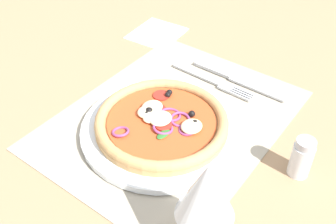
{
  "coord_description": "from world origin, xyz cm",
  "views": [
    {
      "loc": [
        42.93,
        31.14,
        46.46
      ],
      "look_at": [
        1.16,
        0.0,
        2.47
      ],
      "focal_mm": 42.98,
      "sensor_mm": 36.0,
      "label": 1
    }
  ],
  "objects_px": {
    "pizza": "(162,122)",
    "napkin": "(157,33)",
    "wine_glass": "(206,194)",
    "plate": "(162,129)",
    "pepper_shaker": "(302,158)",
    "knife": "(239,80)",
    "fork": "(215,83)"
  },
  "relations": [
    {
      "from": "knife",
      "to": "napkin",
      "type": "distance_m",
      "value": 0.26
    },
    {
      "from": "plate",
      "to": "wine_glass",
      "type": "bearing_deg",
      "value": 51.19
    },
    {
      "from": "wine_glass",
      "to": "pepper_shaker",
      "type": "height_order",
      "value": "wine_glass"
    },
    {
      "from": "napkin",
      "to": "knife",
      "type": "bearing_deg",
      "value": 77.11
    },
    {
      "from": "knife",
      "to": "wine_glass",
      "type": "bearing_deg",
      "value": -68.02
    },
    {
      "from": "knife",
      "to": "napkin",
      "type": "xyz_separation_m",
      "value": [
        -0.06,
        -0.25,
        -0.0
      ]
    },
    {
      "from": "pizza",
      "to": "pepper_shaker",
      "type": "relative_size",
      "value": 3.3
    },
    {
      "from": "plate",
      "to": "fork",
      "type": "xyz_separation_m",
      "value": [
        -0.17,
        0.0,
        -0.0
      ]
    },
    {
      "from": "fork",
      "to": "pepper_shaker",
      "type": "relative_size",
      "value": 2.69
    },
    {
      "from": "knife",
      "to": "wine_glass",
      "type": "distance_m",
      "value": 0.38
    },
    {
      "from": "napkin",
      "to": "pizza",
      "type": "bearing_deg",
      "value": 39.42
    },
    {
      "from": "plate",
      "to": "napkin",
      "type": "height_order",
      "value": "plate"
    },
    {
      "from": "pizza",
      "to": "knife",
      "type": "distance_m",
      "value": 0.21
    },
    {
      "from": "knife",
      "to": "napkin",
      "type": "height_order",
      "value": "knife"
    },
    {
      "from": "pizza",
      "to": "knife",
      "type": "height_order",
      "value": "pizza"
    },
    {
      "from": "wine_glass",
      "to": "pizza",
      "type": "bearing_deg",
      "value": -128.86
    },
    {
      "from": "plate",
      "to": "pizza",
      "type": "xyz_separation_m",
      "value": [
        -0.0,
        -0.0,
        0.02
      ]
    },
    {
      "from": "knife",
      "to": "plate",
      "type": "bearing_deg",
      "value": -98.87
    },
    {
      "from": "wine_glass",
      "to": "knife",
      "type": "bearing_deg",
      "value": -158.55
    },
    {
      "from": "pizza",
      "to": "fork",
      "type": "bearing_deg",
      "value": 179.78
    },
    {
      "from": "plate",
      "to": "knife",
      "type": "height_order",
      "value": "plate"
    },
    {
      "from": "knife",
      "to": "wine_glass",
      "type": "height_order",
      "value": "wine_glass"
    },
    {
      "from": "napkin",
      "to": "pepper_shaker",
      "type": "bearing_deg",
      "value": 64.33
    },
    {
      "from": "knife",
      "to": "wine_glass",
      "type": "relative_size",
      "value": 1.34
    },
    {
      "from": "pizza",
      "to": "napkin",
      "type": "distance_m",
      "value": 0.34
    },
    {
      "from": "fork",
      "to": "pizza",
      "type": "bearing_deg",
      "value": -88.63
    },
    {
      "from": "plate",
      "to": "napkin",
      "type": "relative_size",
      "value": 2.29
    },
    {
      "from": "pizza",
      "to": "wine_glass",
      "type": "xyz_separation_m",
      "value": [
        0.13,
        0.17,
        0.07
      ]
    },
    {
      "from": "plate",
      "to": "knife",
      "type": "bearing_deg",
      "value": 170.59
    },
    {
      "from": "fork",
      "to": "knife",
      "type": "height_order",
      "value": "knife"
    },
    {
      "from": "plate",
      "to": "pepper_shaker",
      "type": "relative_size",
      "value": 4.03
    },
    {
      "from": "napkin",
      "to": "wine_glass",
      "type": "bearing_deg",
      "value": 43.97
    }
  ]
}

